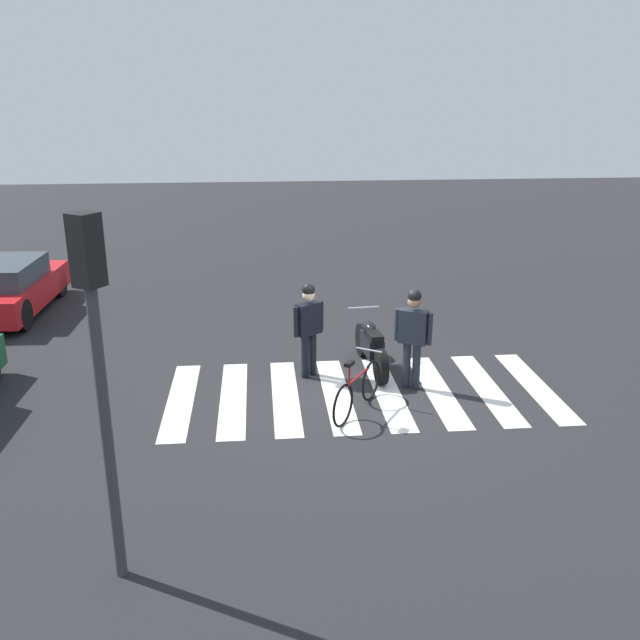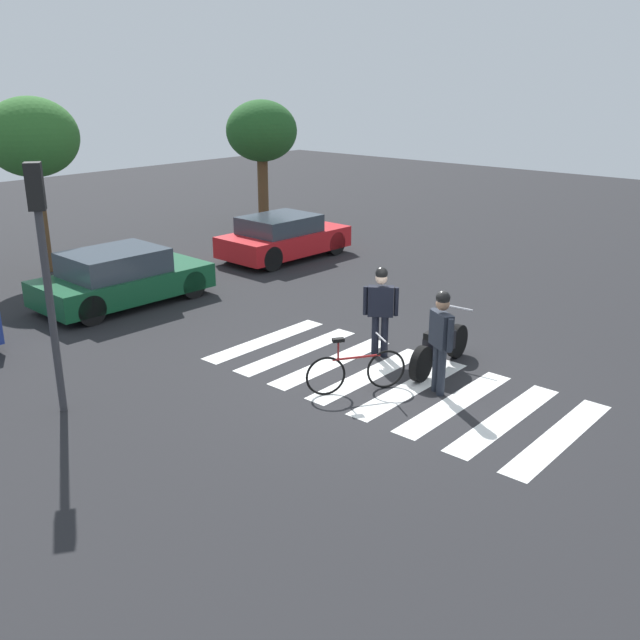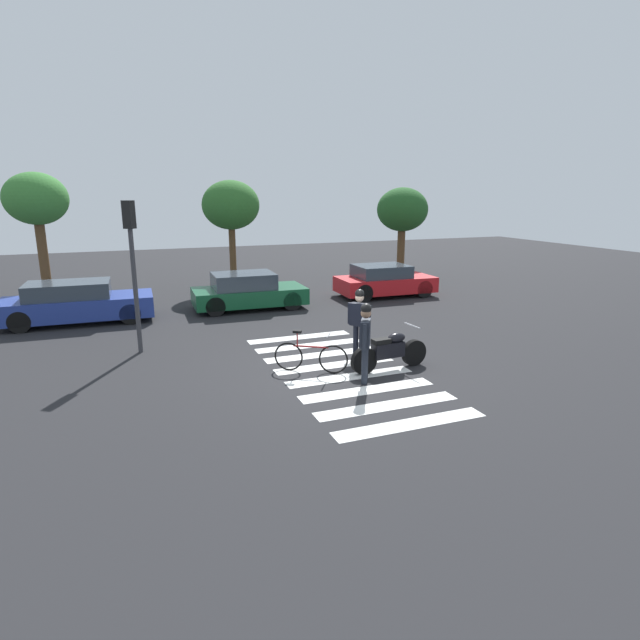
{
  "view_description": "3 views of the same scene",
  "coord_description": "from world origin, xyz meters",
  "px_view_note": "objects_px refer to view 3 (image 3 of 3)",
  "views": [
    {
      "loc": [
        -10.83,
        1.75,
        5.03
      ],
      "look_at": [
        0.31,
        0.71,
        1.28
      ],
      "focal_mm": 38.27,
      "sensor_mm": 36.0,
      "label": 1
    },
    {
      "loc": [
        -9.59,
        -6.74,
        5.16
      ],
      "look_at": [
        -0.28,
        1.42,
        0.91
      ],
      "focal_mm": 39.9,
      "sensor_mm": 36.0,
      "label": 2
    },
    {
      "loc": [
        -4.75,
        -10.69,
        4.17
      ],
      "look_at": [
        -0.01,
        1.45,
        0.93
      ],
      "focal_mm": 28.79,
      "sensor_mm": 36.0,
      "label": 3
    }
  ],
  "objects_px": {
    "officer_on_foot": "(365,337)",
    "car_blue_hatchback": "(76,303)",
    "officer_by_motorcycle": "(359,318)",
    "traffic_light_pole": "(132,252)",
    "police_motorcycle": "(389,351)",
    "leaning_bicycle": "(310,357)",
    "car_red_convertible": "(384,281)",
    "car_green_compact": "(248,291)"
  },
  "relations": [
    {
      "from": "officer_on_foot",
      "to": "traffic_light_pole",
      "type": "relative_size",
      "value": 0.46
    },
    {
      "from": "officer_on_foot",
      "to": "car_red_convertible",
      "type": "height_order",
      "value": "officer_on_foot"
    },
    {
      "from": "officer_by_motorcycle",
      "to": "car_green_compact",
      "type": "distance_m",
      "value": 6.79
    },
    {
      "from": "car_green_compact",
      "to": "officer_on_foot",
      "type": "bearing_deg",
      "value": -85.64
    },
    {
      "from": "police_motorcycle",
      "to": "car_red_convertible",
      "type": "relative_size",
      "value": 0.53
    },
    {
      "from": "officer_on_foot",
      "to": "traffic_light_pole",
      "type": "bearing_deg",
      "value": 137.21
    },
    {
      "from": "officer_by_motorcycle",
      "to": "car_blue_hatchback",
      "type": "relative_size",
      "value": 0.38
    },
    {
      "from": "officer_by_motorcycle",
      "to": "car_green_compact",
      "type": "bearing_deg",
      "value": 101.37
    },
    {
      "from": "leaning_bicycle",
      "to": "car_blue_hatchback",
      "type": "distance_m",
      "value": 9.13
    },
    {
      "from": "police_motorcycle",
      "to": "car_green_compact",
      "type": "relative_size",
      "value": 0.51
    },
    {
      "from": "officer_by_motorcycle",
      "to": "officer_on_foot",
      "type": "bearing_deg",
      "value": -111.43
    },
    {
      "from": "officer_on_foot",
      "to": "officer_by_motorcycle",
      "type": "relative_size",
      "value": 1.02
    },
    {
      "from": "officer_by_motorcycle",
      "to": "police_motorcycle",
      "type": "bearing_deg",
      "value": -78.64
    },
    {
      "from": "police_motorcycle",
      "to": "officer_by_motorcycle",
      "type": "distance_m",
      "value": 1.36
    },
    {
      "from": "officer_by_motorcycle",
      "to": "traffic_light_pole",
      "type": "height_order",
      "value": "traffic_light_pole"
    },
    {
      "from": "police_motorcycle",
      "to": "car_red_convertible",
      "type": "distance_m",
      "value": 9.13
    },
    {
      "from": "police_motorcycle",
      "to": "leaning_bicycle",
      "type": "relative_size",
      "value": 1.37
    },
    {
      "from": "officer_on_foot",
      "to": "car_red_convertible",
      "type": "bearing_deg",
      "value": 59.27
    },
    {
      "from": "leaning_bicycle",
      "to": "traffic_light_pole",
      "type": "bearing_deg",
      "value": 139.55
    },
    {
      "from": "leaning_bicycle",
      "to": "police_motorcycle",
      "type": "bearing_deg",
      "value": -16.22
    },
    {
      "from": "police_motorcycle",
      "to": "traffic_light_pole",
      "type": "height_order",
      "value": "traffic_light_pole"
    },
    {
      "from": "car_red_convertible",
      "to": "police_motorcycle",
      "type": "bearing_deg",
      "value": -117.49
    },
    {
      "from": "police_motorcycle",
      "to": "car_blue_hatchback",
      "type": "height_order",
      "value": "car_blue_hatchback"
    },
    {
      "from": "police_motorcycle",
      "to": "traffic_light_pole",
      "type": "relative_size",
      "value": 0.53
    },
    {
      "from": "police_motorcycle",
      "to": "leaning_bicycle",
      "type": "xyz_separation_m",
      "value": [
        -1.83,
        0.53,
        -0.08
      ]
    },
    {
      "from": "officer_by_motorcycle",
      "to": "car_green_compact",
      "type": "relative_size",
      "value": 0.44
    },
    {
      "from": "leaning_bicycle",
      "to": "car_blue_hatchback",
      "type": "xyz_separation_m",
      "value": [
        -5.49,
        7.29,
        0.27
      ]
    },
    {
      "from": "leaning_bicycle",
      "to": "officer_on_foot",
      "type": "xyz_separation_m",
      "value": [
        0.89,
        -1.1,
        0.68
      ]
    },
    {
      "from": "leaning_bicycle",
      "to": "car_red_convertible",
      "type": "xyz_separation_m",
      "value": [
        6.04,
        7.56,
        0.25
      ]
    },
    {
      "from": "car_green_compact",
      "to": "traffic_light_pole",
      "type": "relative_size",
      "value": 1.03
    },
    {
      "from": "officer_by_motorcycle",
      "to": "car_red_convertible",
      "type": "bearing_deg",
      "value": 57.12
    },
    {
      "from": "police_motorcycle",
      "to": "leaning_bicycle",
      "type": "bearing_deg",
      "value": 163.78
    },
    {
      "from": "car_blue_hatchback",
      "to": "car_red_convertible",
      "type": "bearing_deg",
      "value": 1.35
    },
    {
      "from": "police_motorcycle",
      "to": "car_green_compact",
      "type": "distance_m",
      "value": 8.01
    },
    {
      "from": "officer_on_foot",
      "to": "car_blue_hatchback",
      "type": "xyz_separation_m",
      "value": [
        -6.38,
        8.39,
        -0.41
      ]
    },
    {
      "from": "car_blue_hatchback",
      "to": "car_red_convertible",
      "type": "height_order",
      "value": "car_blue_hatchback"
    },
    {
      "from": "officer_by_motorcycle",
      "to": "traffic_light_pole",
      "type": "distance_m",
      "value": 6.07
    },
    {
      "from": "police_motorcycle",
      "to": "officer_on_foot",
      "type": "height_order",
      "value": "officer_on_foot"
    },
    {
      "from": "police_motorcycle",
      "to": "car_blue_hatchback",
      "type": "xyz_separation_m",
      "value": [
        -7.32,
        7.82,
        0.2
      ]
    },
    {
      "from": "leaning_bicycle",
      "to": "officer_on_foot",
      "type": "distance_m",
      "value": 1.57
    },
    {
      "from": "police_motorcycle",
      "to": "car_green_compact",
      "type": "height_order",
      "value": "car_green_compact"
    },
    {
      "from": "officer_on_foot",
      "to": "traffic_light_pole",
      "type": "height_order",
      "value": "traffic_light_pole"
    }
  ]
}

